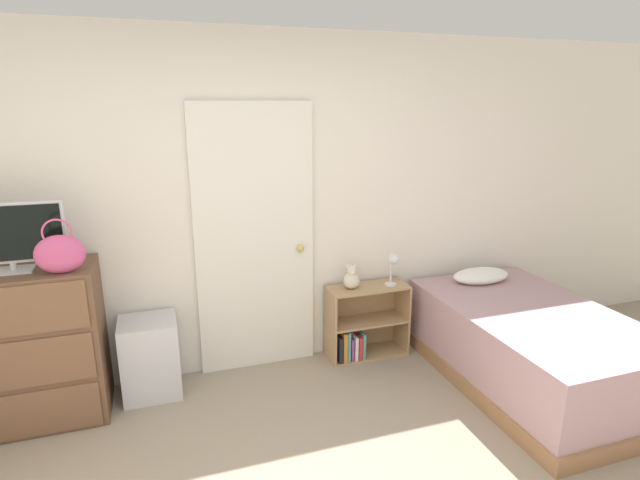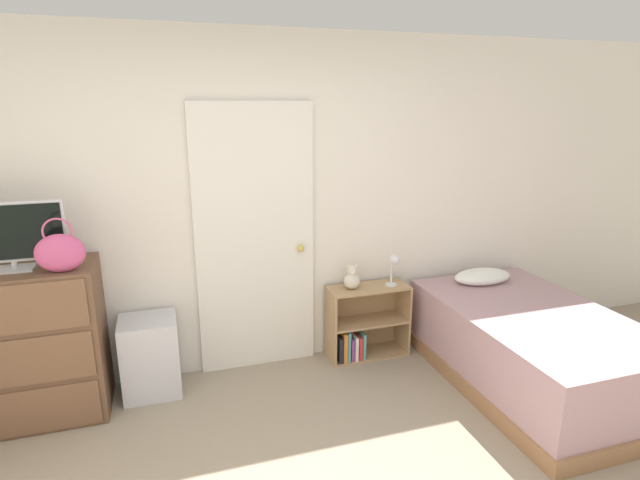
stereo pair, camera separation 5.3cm
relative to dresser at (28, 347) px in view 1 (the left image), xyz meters
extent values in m
cube|color=silver|center=(1.50, 0.30, 0.75)|extent=(10.00, 0.06, 2.55)
cube|color=silver|center=(1.55, 0.25, 0.51)|extent=(0.90, 0.04, 2.05)
sphere|color=gold|center=(1.89, 0.20, 0.43)|extent=(0.06, 0.06, 0.06)
cube|color=brown|center=(0.00, 0.00, 0.00)|extent=(0.90, 0.49, 1.04)
cube|color=brown|center=(0.00, -0.24, -0.34)|extent=(0.83, 0.01, 0.31)
cube|color=brown|center=(0.00, -0.24, 0.00)|extent=(0.83, 0.01, 0.31)
cube|color=brown|center=(0.00, -0.24, 0.34)|extent=(0.83, 0.01, 0.31)
cube|color=#B7B7BC|center=(0.00, -0.02, 0.53)|extent=(0.22, 0.16, 0.02)
cylinder|color=#B7B7BC|center=(0.00, -0.02, 0.56)|extent=(0.04, 0.04, 0.04)
cube|color=#B7B7BC|center=(0.00, -0.02, 0.76)|extent=(0.63, 0.02, 0.37)
cube|color=black|center=(0.00, -0.03, 0.76)|extent=(0.60, 0.01, 0.34)
ellipsoid|color=#C64C7F|center=(0.29, -0.15, 0.64)|extent=(0.29, 0.11, 0.24)
torus|color=#C64C7F|center=(0.29, -0.15, 0.77)|extent=(0.17, 0.01, 0.17)
cube|color=silver|center=(0.73, 0.07, -0.24)|extent=(0.39, 0.35, 0.57)
cube|color=tan|center=(2.11, 0.11, -0.22)|extent=(0.02, 0.27, 0.60)
cube|color=tan|center=(2.75, 0.11, -0.22)|extent=(0.02, 0.27, 0.60)
cube|color=tan|center=(2.43, 0.11, -0.51)|extent=(0.63, 0.27, 0.02)
cube|color=tan|center=(2.43, 0.11, -0.22)|extent=(0.63, 0.27, 0.02)
cube|color=tan|center=(2.43, 0.11, 0.07)|extent=(0.63, 0.27, 0.02)
cube|color=tan|center=(2.43, 0.24, -0.22)|extent=(0.66, 0.01, 0.60)
cube|color=black|center=(2.16, 0.07, -0.40)|extent=(0.04, 0.16, 0.21)
cube|color=orange|center=(2.20, 0.08, -0.38)|extent=(0.03, 0.18, 0.25)
cube|color=teal|center=(2.23, 0.10, -0.38)|extent=(0.02, 0.22, 0.25)
cube|color=#8C3F8C|center=(2.26, 0.09, -0.41)|extent=(0.02, 0.20, 0.19)
cube|color=white|center=(2.29, 0.08, -0.40)|extent=(0.03, 0.18, 0.20)
cube|color=red|center=(2.33, 0.07, -0.41)|extent=(0.03, 0.17, 0.19)
cube|color=teal|center=(2.36, 0.07, -0.39)|extent=(0.02, 0.17, 0.22)
sphere|color=beige|center=(2.28, 0.11, 0.15)|extent=(0.13, 0.13, 0.13)
sphere|color=beige|center=(2.28, 0.11, 0.24)|extent=(0.08, 0.08, 0.08)
sphere|color=silver|center=(2.28, 0.08, 0.23)|extent=(0.03, 0.03, 0.03)
sphere|color=beige|center=(2.25, 0.11, 0.27)|extent=(0.03, 0.03, 0.03)
sphere|color=beige|center=(2.31, 0.11, 0.27)|extent=(0.03, 0.03, 0.03)
cylinder|color=silver|center=(2.62, 0.09, 0.09)|extent=(0.09, 0.09, 0.01)
cylinder|color=silver|center=(2.62, 0.09, 0.19)|extent=(0.01, 0.01, 0.19)
sphere|color=silver|center=(2.63, 0.07, 0.31)|extent=(0.08, 0.08, 0.08)
cube|color=#996B47|center=(3.42, -0.66, -0.46)|extent=(1.13, 1.81, 0.12)
cube|color=#B28C93|center=(3.42, -0.66, -0.17)|extent=(1.10, 1.76, 0.45)
ellipsoid|color=white|center=(3.42, -0.01, 0.10)|extent=(0.51, 0.28, 0.12)
camera|label=1|loc=(0.86, -3.35, 1.52)|focal=28.00mm
camera|label=2|loc=(0.91, -3.37, 1.52)|focal=28.00mm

